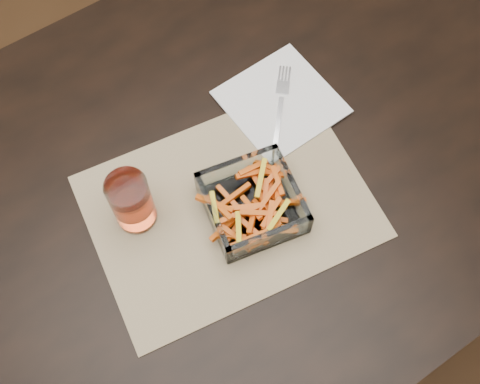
# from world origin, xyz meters

# --- Properties ---
(dining_table) EXTENTS (1.60, 0.90, 0.75)m
(dining_table) POSITION_xyz_m (0.00, 0.00, 0.66)
(dining_table) COLOR black
(dining_table) RESTS_ON ground
(placemat) EXTENTS (0.49, 0.39, 0.00)m
(placemat) POSITION_xyz_m (-0.00, -0.06, 0.75)
(placemat) COLOR tan
(placemat) RESTS_ON dining_table
(glass_bowl) EXTENTS (0.17, 0.17, 0.06)m
(glass_bowl) POSITION_xyz_m (0.02, -0.09, 0.78)
(glass_bowl) COLOR white
(glass_bowl) RESTS_ON placemat
(tumbler) EXTENTS (0.07, 0.07, 0.12)m
(tumbler) POSITION_xyz_m (-0.14, 0.01, 0.81)
(tumbler) COLOR white
(tumbler) RESTS_ON placemat
(napkin) EXTENTS (0.19, 0.19, 0.00)m
(napkin) POSITION_xyz_m (0.18, 0.06, 0.76)
(napkin) COLOR white
(napkin) RESTS_ON placemat
(fork) EXTENTS (0.12, 0.13, 0.00)m
(fork) POSITION_xyz_m (0.18, 0.05, 0.76)
(fork) COLOR silver
(fork) RESTS_ON napkin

